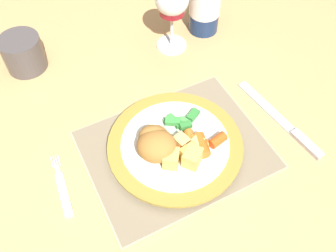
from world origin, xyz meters
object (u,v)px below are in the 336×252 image
Objects in this scene: dinner_plate at (175,146)px; fork at (63,190)px; drinking_cup at (23,52)px; wine_glass at (172,3)px; dining_table at (133,97)px; table_knife at (286,124)px.

dinner_plate is 1.95× the size of fork.
drinking_cup is (-0.18, 0.34, 0.02)m from dinner_plate.
wine_glass is 1.82× the size of drinking_cup.
dining_table is 0.22m from wine_glass.
wine_glass is at bearing 106.63° from table_knife.
drinking_cup reaches higher than table_knife.
drinking_cup is at bearing 85.64° from fork.
dinner_plate is 0.30m from wine_glass.
fork is at bearing -144.23° from wine_glass.
wine_glass is (0.12, 0.04, 0.18)m from dining_table.
dinner_plate is at bearing 168.37° from table_knife.
drinking_cup reaches higher than dining_table.
drinking_cup reaches higher than dinner_plate.
dinner_plate is 2.84× the size of drinking_cup.
fork is 0.42m from wine_glass.
wine_glass is (0.33, 0.24, 0.11)m from fork.
drinking_cup is at bearing 118.07° from dinner_plate.
drinking_cup is at bearing 164.72° from wine_glass.
fork is 0.32m from drinking_cup.
drinking_cup is (-0.19, 0.12, 0.11)m from dining_table.
dining_table is 0.25m from drinking_cup.
table_knife is at bearing -73.37° from wine_glass.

